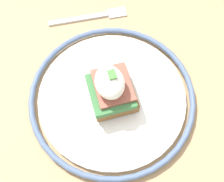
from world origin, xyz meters
TOP-DOWN VIEW (x-y plane):
  - dining_table at (0.00, 0.00)m, footprint 0.89×0.86m
  - plate at (-0.04, 0.03)m, footprint 0.29×0.29m
  - sandwich at (-0.03, 0.03)m, footprint 0.08×0.07m
  - fork at (-0.22, 0.04)m, footprint 0.03×0.16m

SIDE VIEW (x-z plane):
  - dining_table at x=0.00m, z-range 0.25..0.97m
  - fork at x=-0.22m, z-range 0.73..0.73m
  - plate at x=-0.04m, z-range 0.73..0.74m
  - sandwich at x=-0.03m, z-range 0.73..0.81m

